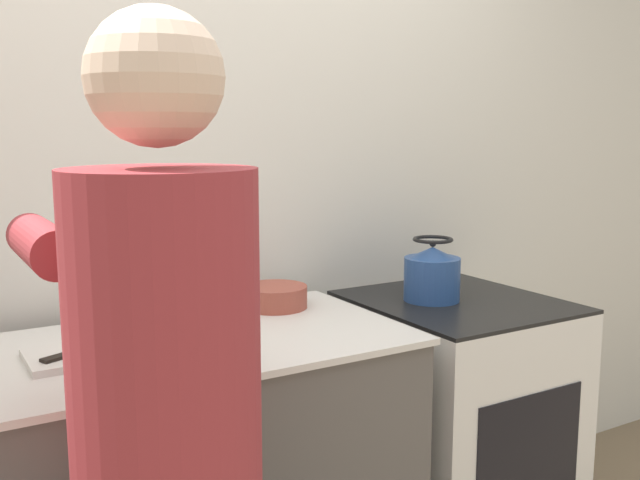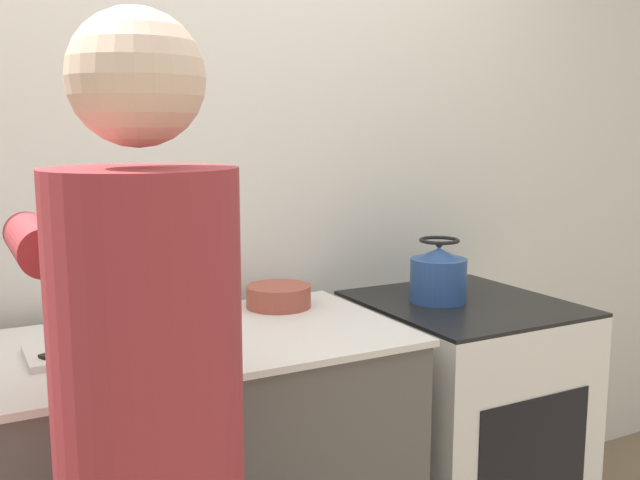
{
  "view_description": "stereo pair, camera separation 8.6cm",
  "coord_description": "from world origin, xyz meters",
  "px_view_note": "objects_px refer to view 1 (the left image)",
  "views": [
    {
      "loc": [
        -0.78,
        -1.41,
        1.46
      ],
      "look_at": [
        0.18,
        0.22,
        1.17
      ],
      "focal_mm": 40.0,
      "sensor_mm": 36.0,
      "label": 1
    },
    {
      "loc": [
        -0.71,
        -1.45,
        1.46
      ],
      "look_at": [
        0.18,
        0.22,
        1.17
      ],
      "focal_mm": 40.0,
      "sensor_mm": 36.0,
      "label": 2
    }
  ],
  "objects_px": {
    "oven": "(454,428)",
    "bowl_prep": "(275,297)",
    "knife": "(83,350)",
    "kettle": "(432,274)",
    "person": "(166,453)",
    "cutting_board": "(92,353)"
  },
  "relations": [
    {
      "from": "oven",
      "to": "bowl_prep",
      "type": "xyz_separation_m",
      "value": [
        -0.6,
        0.17,
        0.5
      ]
    },
    {
      "from": "knife",
      "to": "bowl_prep",
      "type": "xyz_separation_m",
      "value": [
        0.62,
        0.21,
        0.01
      ]
    },
    {
      "from": "kettle",
      "to": "bowl_prep",
      "type": "relative_size",
      "value": 1.05
    },
    {
      "from": "knife",
      "to": "oven",
      "type": "bearing_deg",
      "value": -20.14
    },
    {
      "from": "person",
      "to": "knife",
      "type": "distance_m",
      "value": 0.56
    },
    {
      "from": "knife",
      "to": "kettle",
      "type": "relative_size",
      "value": 1.07
    },
    {
      "from": "oven",
      "to": "kettle",
      "type": "distance_m",
      "value": 0.55
    },
    {
      "from": "oven",
      "to": "person",
      "type": "distance_m",
      "value": 1.42
    },
    {
      "from": "knife",
      "to": "kettle",
      "type": "distance_m",
      "value": 1.14
    },
    {
      "from": "person",
      "to": "bowl_prep",
      "type": "bearing_deg",
      "value": 51.74
    },
    {
      "from": "person",
      "to": "bowl_prep",
      "type": "relative_size",
      "value": 8.28
    },
    {
      "from": "cutting_board",
      "to": "knife",
      "type": "distance_m",
      "value": 0.03
    },
    {
      "from": "oven",
      "to": "knife",
      "type": "relative_size",
      "value": 4.01
    },
    {
      "from": "knife",
      "to": "kettle",
      "type": "bearing_deg",
      "value": -17.83
    },
    {
      "from": "bowl_prep",
      "to": "cutting_board",
      "type": "bearing_deg",
      "value": -161.55
    },
    {
      "from": "person",
      "to": "oven",
      "type": "bearing_deg",
      "value": 26.63
    },
    {
      "from": "knife",
      "to": "cutting_board",
      "type": "bearing_deg",
      "value": -2.64
    },
    {
      "from": "oven",
      "to": "cutting_board",
      "type": "distance_m",
      "value": 1.29
    },
    {
      "from": "cutting_board",
      "to": "bowl_prep",
      "type": "distance_m",
      "value": 0.63
    },
    {
      "from": "person",
      "to": "kettle",
      "type": "xyz_separation_m",
      "value": [
        1.13,
        0.65,
        0.08
      ]
    },
    {
      "from": "oven",
      "to": "person",
      "type": "height_order",
      "value": "person"
    },
    {
      "from": "oven",
      "to": "kettle",
      "type": "xyz_separation_m",
      "value": [
        -0.08,
        0.04,
        0.54
      ]
    }
  ]
}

